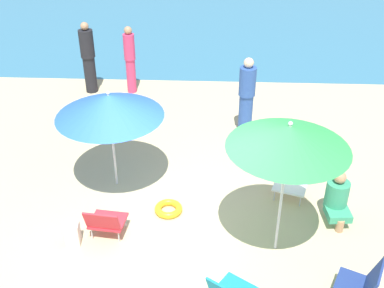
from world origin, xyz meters
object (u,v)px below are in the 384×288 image
Objects in this scene: umbrella_green at (289,137)px; beach_bag at (73,234)px; person_b at (337,198)px; umbrella_blue at (109,105)px; swim_ring at (168,209)px; person_a at (88,58)px; person_d at (130,59)px; person_c at (247,97)px; beach_chair_b at (105,221)px; beach_chair_a at (292,180)px; beach_chair_c at (362,284)px.

beach_bag is (-3.00, -0.03, -1.73)m from umbrella_green.
person_b reaches higher than beach_bag.
umbrella_blue is 1.92m from swim_ring.
person_d is (0.99, 0.03, -0.03)m from person_a.
person_c is (-1.30, 2.65, 0.42)m from person_b.
umbrella_blue is 4.05m from person_a.
swim_ring is (0.98, -0.72, -1.49)m from umbrella_blue.
beach_chair_b is at bearing -85.75° from umbrella_blue.
person_d reaches higher than swim_ring.
umbrella_blue is at bearing -74.93° from beach_chair_a.
umbrella_green is at bearing -85.94° from beach_chair_b.
person_d is (-3.91, 6.24, 0.48)m from beach_chair_c.
umbrella_blue is 3.04m from umbrella_green.
person_b is 2.67m from swim_ring.
beach_bag is (-0.05, -5.31, -0.66)m from person_d.
person_b is (0.61, -0.61, 0.12)m from beach_chair_a.
beach_bag is at bearing -77.87° from person_a.
person_a is 4.90× the size of beach_bag.
person_d reaches higher than beach_chair_a.
beach_chair_a reaches higher than swim_ring.
beach_chair_b is 0.35× the size of person_a.
person_c is at bearing -27.84° from beach_chair_b.
person_c is (-0.30, 3.36, -1.07)m from umbrella_green.
person_b is at bearing 63.01° from beach_chair_a.
umbrella_green is 2.12m from beach_chair_a.
umbrella_green is 3.46m from beach_bag.
beach_bag is at bearing 12.37° from beach_chair_c.
person_d is at bearing 94.83° from umbrella_blue.
beach_chair_b reaches higher than swim_ring.
beach_chair_c is (3.59, -2.44, -1.19)m from umbrella_blue.
beach_bag is (-1.35, -0.79, 0.12)m from swim_ring.
umbrella_blue is at bearing 10.77° from beach_chair_b.
beach_chair_b is (-2.91, -1.22, 0.02)m from beach_chair_a.
umbrella_green is 1.28× the size of person_c.
umbrella_blue is at bearing 143.50° from swim_ring.
umbrella_green is 6.07× the size of beach_bag.
beach_chair_a is (3.01, -0.15, -1.25)m from umbrella_blue.
person_b is (3.62, -0.77, -1.13)m from umbrella_blue.
person_d is at bearing -123.08° from person_c.
swim_ring is (1.30, -4.52, -0.78)m from person_d.
person_d is 4.77m from swim_ring.
beach_chair_a is at bearing -50.35° from beach_chair_c.
beach_chair_a is 1.49× the size of swim_ring.
umbrella_green reaches higher than beach_chair_b.
person_d reaches higher than beach_chair_b.
beach_chair_c is 0.82× the size of person_b.
beach_chair_a is 0.39× the size of person_a.
umbrella_green is 3.56× the size of beach_chair_b.
beach_bag is at bearing -103.76° from umbrella_blue.
person_b reaches higher than beach_chair_c.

